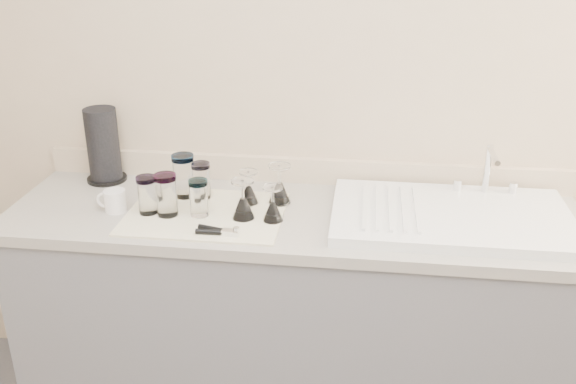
# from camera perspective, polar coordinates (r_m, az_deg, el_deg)

# --- Properties ---
(room_envelope) EXTENTS (3.54, 3.50, 2.52)m
(room_envelope) POSITION_cam_1_polar(r_m,az_deg,el_deg) (0.95, -8.09, 3.31)
(room_envelope) COLOR #525257
(room_envelope) RESTS_ON ground
(counter_unit) EXTENTS (2.06, 0.62, 0.90)m
(counter_unit) POSITION_cam_1_polar(r_m,az_deg,el_deg) (2.52, 0.47, -11.09)
(counter_unit) COLOR slate
(counter_unit) RESTS_ON ground
(sink_unit) EXTENTS (0.82, 0.50, 0.22)m
(sink_unit) POSITION_cam_1_polar(r_m,az_deg,el_deg) (2.30, 14.34, -2.05)
(sink_unit) COLOR white
(sink_unit) RESTS_ON counter_unit
(dish_towel) EXTENTS (0.55, 0.42, 0.01)m
(dish_towel) POSITION_cam_1_polar(r_m,az_deg,el_deg) (2.29, -7.34, -1.91)
(dish_towel) COLOR white
(dish_towel) RESTS_ON counter_unit
(tumbler_cyan) EXTENTS (0.08, 0.08, 0.16)m
(tumbler_cyan) POSITION_cam_1_polar(r_m,az_deg,el_deg) (2.40, -9.26, 1.46)
(tumbler_cyan) COLOR white
(tumbler_cyan) RESTS_ON dish_towel
(tumbler_purple) EXTENTS (0.07, 0.07, 0.14)m
(tumbler_purple) POSITION_cam_1_polar(r_m,az_deg,el_deg) (2.39, -7.71, 1.03)
(tumbler_purple) COLOR white
(tumbler_purple) RESTS_ON dish_towel
(tumbler_magenta) EXTENTS (0.07, 0.07, 0.14)m
(tumbler_magenta) POSITION_cam_1_polar(r_m,az_deg,el_deg) (2.30, -12.41, -0.23)
(tumbler_magenta) COLOR white
(tumbler_magenta) RESTS_ON dish_towel
(tumbler_blue) EXTENTS (0.08, 0.08, 0.15)m
(tumbler_blue) POSITION_cam_1_polar(r_m,az_deg,el_deg) (2.27, -10.76, -0.22)
(tumbler_blue) COLOR white
(tumbler_blue) RESTS_ON dish_towel
(tumbler_lavender) EXTENTS (0.07, 0.07, 0.13)m
(tumbler_lavender) POSITION_cam_1_polar(r_m,az_deg,el_deg) (2.25, -7.94, -0.49)
(tumbler_lavender) COLOR white
(tumbler_lavender) RESTS_ON dish_towel
(goblet_back_left) EXTENTS (0.07, 0.07, 0.12)m
(goblet_back_left) POSITION_cam_1_polar(r_m,az_deg,el_deg) (2.34, -3.51, -0.02)
(goblet_back_left) COLOR white
(goblet_back_left) RESTS_ON dish_towel
(goblet_back_right) EXTENTS (0.08, 0.08, 0.15)m
(goblet_back_right) POSITION_cam_1_polar(r_m,az_deg,el_deg) (2.33, -0.76, 0.18)
(goblet_back_right) COLOR white
(goblet_back_right) RESTS_ON dish_towel
(goblet_front_left) EXTENTS (0.08, 0.08, 0.14)m
(goblet_front_left) POSITION_cam_1_polar(r_m,az_deg,el_deg) (2.22, -4.01, -1.18)
(goblet_front_left) COLOR white
(goblet_front_left) RESTS_ON dish_towel
(goblet_front_right) EXTENTS (0.07, 0.07, 0.13)m
(goblet_front_right) POSITION_cam_1_polar(r_m,az_deg,el_deg) (2.20, -1.35, -1.53)
(goblet_front_right) COLOR white
(goblet_front_right) RESTS_ON dish_towel
(can_opener) EXTENTS (0.15, 0.06, 0.02)m
(can_opener) POSITION_cam_1_polar(r_m,az_deg,el_deg) (2.13, -6.25, -3.48)
(can_opener) COLOR silver
(can_opener) RESTS_ON dish_towel
(white_mug) EXTENTS (0.11, 0.08, 0.08)m
(white_mug) POSITION_cam_1_polar(r_m,az_deg,el_deg) (2.37, -15.18, -0.76)
(white_mug) COLOR white
(white_mug) RESTS_ON counter_unit
(paper_towel_roll) EXTENTS (0.16, 0.16, 0.29)m
(paper_towel_roll) POSITION_cam_1_polar(r_m,az_deg,el_deg) (2.62, -16.10, 3.95)
(paper_towel_roll) COLOR black
(paper_towel_roll) RESTS_ON counter_unit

